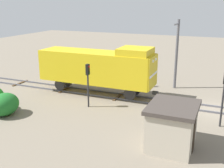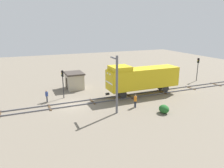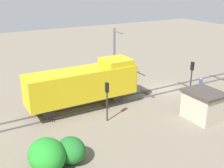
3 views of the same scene
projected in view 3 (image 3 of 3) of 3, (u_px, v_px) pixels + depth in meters
ground_plane at (167, 90)px, 33.56m from camera, size 104.80×104.80×0.00m
railway_track at (167, 89)px, 33.53m from camera, size 2.40×69.86×0.16m
locomotive at (84, 83)px, 27.52m from camera, size 2.90×11.60×4.60m
traffic_signal_near at (192, 73)px, 30.20m from camera, size 0.32×0.34×4.12m
traffic_signal_mid at (107, 94)px, 25.13m from camera, size 0.32×0.34×3.73m
worker_near_track at (201, 84)px, 32.65m from camera, size 0.38×0.38×1.70m
worker_by_signal at (96, 82)px, 33.14m from camera, size 0.38×0.38×1.70m
catenary_mast at (114, 55)px, 34.21m from camera, size 1.94×0.28×7.03m
relay_hut at (203, 105)px, 25.94m from camera, size 3.50×2.90×2.74m
bush_mid at (68, 82)px, 34.67m from camera, size 1.40×1.14×1.02m
bush_far at (47, 155)px, 18.87m from camera, size 3.04×2.49×2.21m
bush_back at (71, 150)px, 19.84m from camera, size 2.45×2.00×1.78m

